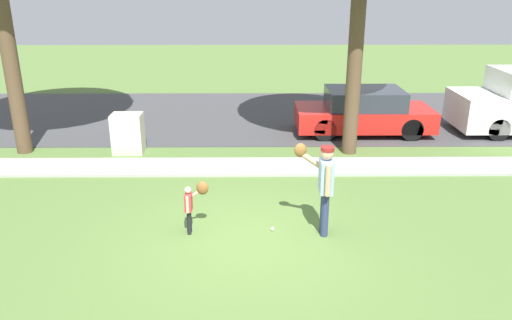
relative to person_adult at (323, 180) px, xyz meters
name	(u,v)px	position (x,y,z in m)	size (l,w,h in m)	color
ground_plane	(250,169)	(-1.32, 3.28, -1.05)	(48.00, 48.00, 0.00)	#567538
sidewalk_strip	(250,167)	(-1.32, 3.38, -1.02)	(36.00, 1.20, 0.06)	#A3A39E
road_surface	(250,115)	(-1.32, 8.38, -1.04)	(36.00, 6.80, 0.02)	#424244
person_adult	(323,180)	(0.00, 0.00, 0.00)	(0.67, 0.63, 1.68)	navy
person_child	(193,200)	(-2.34, 0.07, -0.41)	(0.42, 0.37, 0.97)	black
baseball	(272,229)	(-0.89, 0.09, -1.02)	(0.07, 0.07, 0.07)	white
utility_cabinet	(128,133)	(-4.56, 4.57, -0.52)	(0.80, 0.58, 1.06)	beige
parked_hatchback_red	(364,112)	(2.06, 6.30, -0.39)	(4.00, 1.75, 1.33)	red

